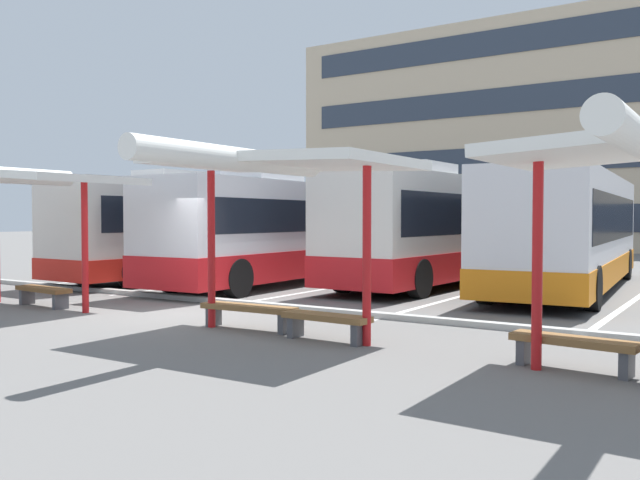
{
  "coord_description": "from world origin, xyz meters",
  "views": [
    {
      "loc": [
        10.19,
        -10.42,
        2.04
      ],
      "look_at": [
        1.15,
        3.51,
        1.48
      ],
      "focal_mm": 37.45,
      "sensor_mm": 36.0,
      "label": 1
    }
  ],
  "objects_px": {
    "coach_bus_2": "(437,230)",
    "coach_bus_3": "(568,232)",
    "bench_3": "(326,321)",
    "bench_4": "(573,346)",
    "bench_2": "(248,311)",
    "coach_bus_0": "(204,229)",
    "coach_bus_1": "(290,232)",
    "bench_1": "(43,292)",
    "waiting_shelter_2": "(273,166)",
    "waiting_shelter_1": "(26,178)"
  },
  "relations": [
    {
      "from": "coach_bus_2",
      "to": "coach_bus_3",
      "type": "bearing_deg",
      "value": 9.45
    },
    {
      "from": "coach_bus_1",
      "to": "coach_bus_2",
      "type": "distance_m",
      "value": 4.57
    },
    {
      "from": "coach_bus_0",
      "to": "bench_1",
      "type": "distance_m",
      "value": 8.21
    },
    {
      "from": "coach_bus_3",
      "to": "bench_3",
      "type": "height_order",
      "value": "coach_bus_3"
    },
    {
      "from": "bench_1",
      "to": "bench_3",
      "type": "height_order",
      "value": "same"
    },
    {
      "from": "waiting_shelter_1",
      "to": "bench_1",
      "type": "bearing_deg",
      "value": 90.0
    },
    {
      "from": "bench_1",
      "to": "bench_3",
      "type": "distance_m",
      "value": 7.73
    },
    {
      "from": "bench_1",
      "to": "bench_4",
      "type": "xyz_separation_m",
      "value": [
        11.63,
        -0.08,
        -0.0
      ]
    },
    {
      "from": "bench_4",
      "to": "waiting_shelter_1",
      "type": "bearing_deg",
      "value": -178.51
    },
    {
      "from": "bench_2",
      "to": "bench_3",
      "type": "height_order",
      "value": "same"
    },
    {
      "from": "coach_bus_3",
      "to": "bench_2",
      "type": "bearing_deg",
      "value": -108.06
    },
    {
      "from": "coach_bus_2",
      "to": "bench_2",
      "type": "xyz_separation_m",
      "value": [
        0.37,
        -9.56,
        -1.32
      ]
    },
    {
      "from": "coach_bus_3",
      "to": "waiting_shelter_1",
      "type": "height_order",
      "value": "coach_bus_3"
    },
    {
      "from": "coach_bus_3",
      "to": "waiting_shelter_2",
      "type": "bearing_deg",
      "value": -102.84
    },
    {
      "from": "coach_bus_0",
      "to": "coach_bus_2",
      "type": "height_order",
      "value": "coach_bus_2"
    },
    {
      "from": "bench_4",
      "to": "bench_2",
      "type": "bearing_deg",
      "value": 178.0
    },
    {
      "from": "coach_bus_1",
      "to": "bench_3",
      "type": "height_order",
      "value": "coach_bus_1"
    },
    {
      "from": "coach_bus_1",
      "to": "bench_1",
      "type": "relative_size",
      "value": 6.55
    },
    {
      "from": "bench_2",
      "to": "bench_3",
      "type": "bearing_deg",
      "value": -6.02
    },
    {
      "from": "coach_bus_2",
      "to": "coach_bus_3",
      "type": "distance_m",
      "value": 3.74
    },
    {
      "from": "bench_1",
      "to": "bench_2",
      "type": "relative_size",
      "value": 0.91
    },
    {
      "from": "bench_1",
      "to": "bench_3",
      "type": "bearing_deg",
      "value": -0.55
    },
    {
      "from": "bench_2",
      "to": "bench_4",
      "type": "xyz_separation_m",
      "value": [
        5.7,
        -0.2,
        -0.01
      ]
    },
    {
      "from": "coach_bus_0",
      "to": "coach_bus_1",
      "type": "height_order",
      "value": "coach_bus_0"
    },
    {
      "from": "coach_bus_2",
      "to": "waiting_shelter_2",
      "type": "bearing_deg",
      "value": -82.73
    },
    {
      "from": "coach_bus_1",
      "to": "bench_2",
      "type": "distance_m",
      "value": 9.01
    },
    {
      "from": "bench_4",
      "to": "coach_bus_0",
      "type": "bearing_deg",
      "value": 150.44
    },
    {
      "from": "waiting_shelter_2",
      "to": "bench_4",
      "type": "bearing_deg",
      "value": 2.74
    },
    {
      "from": "coach_bus_1",
      "to": "bench_3",
      "type": "distance_m",
      "value": 10.19
    },
    {
      "from": "coach_bus_0",
      "to": "bench_4",
      "type": "height_order",
      "value": "coach_bus_0"
    },
    {
      "from": "waiting_shelter_1",
      "to": "bench_3",
      "type": "relative_size",
      "value": 3.07
    },
    {
      "from": "coach_bus_0",
      "to": "coach_bus_2",
      "type": "bearing_deg",
      "value": 13.57
    },
    {
      "from": "coach_bus_0",
      "to": "coach_bus_3",
      "type": "height_order",
      "value": "coach_bus_0"
    },
    {
      "from": "bench_1",
      "to": "coach_bus_3",
      "type": "bearing_deg",
      "value": 48.06
    },
    {
      "from": "coach_bus_3",
      "to": "bench_4",
      "type": "height_order",
      "value": "coach_bus_3"
    },
    {
      "from": "coach_bus_2",
      "to": "waiting_shelter_1",
      "type": "distance_m",
      "value": 11.56
    },
    {
      "from": "bench_2",
      "to": "bench_3",
      "type": "relative_size",
      "value": 1.22
    },
    {
      "from": "bench_3",
      "to": "coach_bus_2",
      "type": "bearing_deg",
      "value": 102.57
    },
    {
      "from": "bench_1",
      "to": "waiting_shelter_2",
      "type": "bearing_deg",
      "value": -2.62
    },
    {
      "from": "coach_bus_0",
      "to": "bench_4",
      "type": "distance_m",
      "value": 16.01
    },
    {
      "from": "coach_bus_0",
      "to": "coach_bus_1",
      "type": "bearing_deg",
      "value": 0.17
    },
    {
      "from": "waiting_shelter_1",
      "to": "bench_1",
      "type": "height_order",
      "value": "waiting_shelter_1"
    },
    {
      "from": "waiting_shelter_1",
      "to": "coach_bus_2",
      "type": "bearing_deg",
      "value": 61.09
    },
    {
      "from": "bench_3",
      "to": "bench_4",
      "type": "height_order",
      "value": "same"
    },
    {
      "from": "waiting_shelter_1",
      "to": "bench_2",
      "type": "distance_m",
      "value": 6.48
    },
    {
      "from": "bench_2",
      "to": "waiting_shelter_2",
      "type": "bearing_deg",
      "value": -25.48
    },
    {
      "from": "coach_bus_2",
      "to": "bench_3",
      "type": "xyz_separation_m",
      "value": [
        2.17,
        -9.75,
        -1.33
      ]
    },
    {
      "from": "bench_4",
      "to": "coach_bus_2",
      "type": "bearing_deg",
      "value": 121.92
    },
    {
      "from": "bench_2",
      "to": "bench_3",
      "type": "xyz_separation_m",
      "value": [
        1.8,
        -0.19,
        -0.01
      ]
    },
    {
      "from": "coach_bus_2",
      "to": "coach_bus_3",
      "type": "relative_size",
      "value": 0.87
    }
  ]
}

